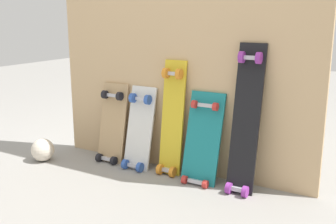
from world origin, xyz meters
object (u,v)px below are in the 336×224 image
Objects in this scene: rubber_ball at (43,150)px; skateboard_yellow at (172,122)px; skateboard_natural at (112,127)px; skateboard_black at (245,124)px; skateboard_white at (139,132)px; skateboard_teal at (202,144)px.

skateboard_yellow is at bearing 16.87° from rubber_ball.
skateboard_natural is 0.55m from rubber_ball.
skateboard_black is at bearing -1.00° from skateboard_natural.
skateboard_black is at bearing -3.05° from skateboard_yellow.
skateboard_yellow is 0.86× the size of skateboard_black.
rubber_ball is at bearing -163.13° from skateboard_yellow.
skateboard_yellow is 1.02m from rubber_ball.
skateboard_yellow is (0.25, 0.02, 0.10)m from skateboard_white.
skateboard_white is 0.79m from skateboard_black.
skateboard_white is at bearing 179.68° from skateboard_black.
skateboard_natural reaches higher than skateboard_white.
rubber_ball is at bearing -167.84° from skateboard_teal.
skateboard_yellow reaches higher than skateboard_teal.
skateboard_yellow is 1.27× the size of skateboard_teal.
skateboard_yellow is 4.91× the size of rubber_ball.
skateboard_white is 0.66× the size of skateboard_black.
skateboard_black reaches higher than skateboard_teal.
skateboard_white is at bearing -174.65° from skateboard_yellow.
skateboard_teal is at bearing -7.11° from skateboard_yellow.
skateboard_teal reaches higher than skateboard_white.
rubber_ball is at bearing -170.04° from skateboard_black.
skateboard_white is at bearing 179.23° from skateboard_teal.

